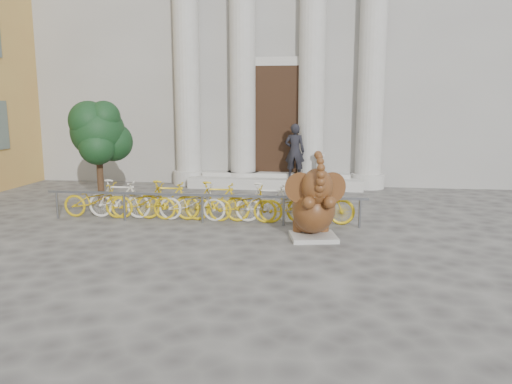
# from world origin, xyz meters

# --- Properties ---
(ground) EXTENTS (80.00, 80.00, 0.00)m
(ground) POSITION_xyz_m (0.00, 0.00, 0.00)
(ground) COLOR #474442
(ground) RESTS_ON ground
(classical_building) EXTENTS (22.00, 10.70, 12.00)m
(classical_building) POSITION_xyz_m (0.00, 14.93, 5.98)
(classical_building) COLOR gray
(classical_building) RESTS_ON ground
(entrance_steps) EXTENTS (6.00, 1.20, 0.36)m
(entrance_steps) POSITION_xyz_m (0.00, 9.40, 0.18)
(entrance_steps) COLOR #A8A59E
(entrance_steps) RESTS_ON ground
(elephant_statue) EXTENTS (1.28, 1.51, 1.94)m
(elephant_statue) POSITION_xyz_m (1.47, 2.75, 0.71)
(elephant_statue) COLOR #A8A59E
(elephant_statue) RESTS_ON ground
(bike_rack) EXTENTS (8.00, 0.53, 1.00)m
(bike_rack) POSITION_xyz_m (-1.29, 4.16, 0.50)
(bike_rack) COLOR slate
(bike_rack) RESTS_ON ground
(tree) EXTENTS (1.72, 1.57, 2.99)m
(tree) POSITION_xyz_m (-4.67, 5.67, 2.08)
(tree) COLOR #332114
(tree) RESTS_ON ground
(pedestrian) EXTENTS (0.72, 0.51, 1.88)m
(pedestrian) POSITION_xyz_m (0.68, 9.23, 1.30)
(pedestrian) COLOR black
(pedestrian) RESTS_ON entrance_steps
(balustrade_post) EXTENTS (0.36, 0.36, 0.89)m
(balustrade_post) POSITION_xyz_m (1.53, 9.10, 0.77)
(balustrade_post) COLOR #A8A59E
(balustrade_post) RESTS_ON entrance_steps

